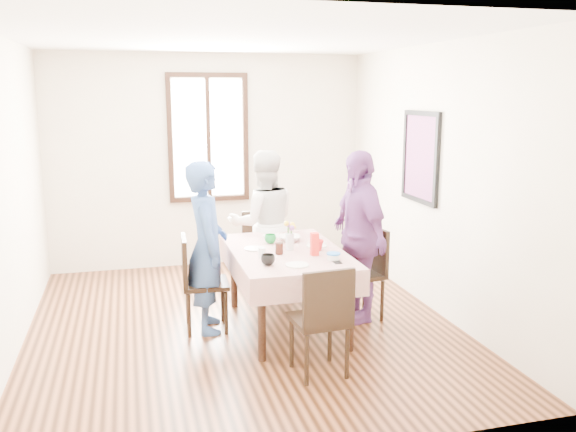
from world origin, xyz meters
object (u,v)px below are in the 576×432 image
at_px(chair_right, 359,274).
at_px(chair_far, 264,254).
at_px(dining_table, 287,289).
at_px(chair_near, 319,319).
at_px(chair_left, 206,283).
at_px(person_right, 358,236).
at_px(person_far, 264,224).
at_px(person_left, 207,247).

xyz_separation_m(chair_right, chair_far, (-0.75, 0.97, 0.00)).
height_order(dining_table, chair_near, chair_near).
xyz_separation_m(dining_table, chair_left, (-0.75, 0.14, 0.08)).
height_order(chair_near, person_right, person_right).
bearing_deg(chair_left, chair_far, 142.69).
height_order(chair_left, person_far, person_far).
bearing_deg(dining_table, chair_right, 3.50).
relative_size(dining_table, chair_right, 1.62).
height_order(chair_right, chair_far, same).
height_order(person_left, person_right, person_right).
distance_m(chair_far, chair_near, 2.03).
height_order(dining_table, person_right, person_right).
distance_m(chair_left, chair_near, 1.38).
distance_m(chair_left, chair_right, 1.51).
distance_m(chair_left, person_right, 1.54).
xyz_separation_m(chair_far, person_far, (0.00, -0.02, 0.35)).
bearing_deg(person_right, dining_table, -91.09).
relative_size(person_left, person_right, 0.96).
bearing_deg(chair_left, chair_near, 36.55).
xyz_separation_m(chair_right, person_far, (-0.75, 0.95, 0.35)).
bearing_deg(dining_table, person_far, 90.00).
xyz_separation_m(chair_near, person_far, (0.00, 2.01, 0.35)).
bearing_deg(chair_far, dining_table, 92.51).
bearing_deg(dining_table, chair_left, 169.59).
xyz_separation_m(chair_left, person_far, (0.75, 0.86, 0.35)).
distance_m(dining_table, person_right, 0.87).
bearing_deg(chair_right, person_right, 81.02).
distance_m(chair_right, person_far, 1.26).
distance_m(person_far, person_right, 1.20).
bearing_deg(person_far, person_right, 128.52).
height_order(chair_left, chair_far, same).
bearing_deg(chair_near, person_left, 117.60).
distance_m(chair_near, person_left, 1.41).
bearing_deg(person_left, person_right, -90.59).
relative_size(dining_table, chair_far, 1.62).
bearing_deg(chair_far, person_left, 52.59).
bearing_deg(chair_left, person_right, 89.83).
xyz_separation_m(chair_far, person_right, (0.73, -0.97, 0.39)).
relative_size(chair_right, chair_far, 1.00).
distance_m(chair_far, person_left, 1.19).
relative_size(chair_near, person_far, 0.56).
height_order(chair_far, person_far, person_far).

